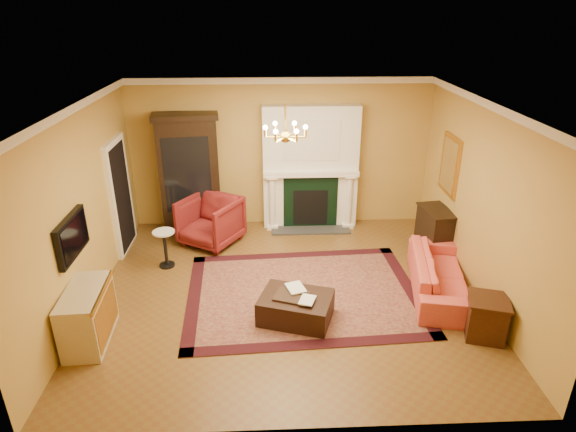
{
  "coord_description": "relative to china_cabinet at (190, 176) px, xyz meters",
  "views": [
    {
      "loc": [
        -0.25,
        -6.61,
        4.26
      ],
      "look_at": [
        0.05,
        0.3,
        1.2
      ],
      "focal_mm": 30.0,
      "sensor_mm": 36.0,
      "label": 1
    }
  ],
  "objects": [
    {
      "name": "floor",
      "position": [
        1.8,
        -2.49,
        -1.15
      ],
      "size": [
        6.0,
        5.5,
        0.02
      ],
      "primitive_type": "cube",
      "color": "brown",
      "rests_on": "ground"
    },
    {
      "name": "ceiling",
      "position": [
        1.8,
        -2.49,
        1.87
      ],
      "size": [
        6.0,
        5.5,
        0.02
      ],
      "primitive_type": "cube",
      "color": "white",
      "rests_on": "wall_back"
    },
    {
      "name": "wall_back",
      "position": [
        1.8,
        0.27,
        0.36
      ],
      "size": [
        6.0,
        0.02,
        3.0
      ],
      "primitive_type": "cube",
      "color": "#BC9443",
      "rests_on": "floor"
    },
    {
      "name": "wall_front",
      "position": [
        1.8,
        -5.25,
        0.36
      ],
      "size": [
        6.0,
        0.02,
        3.0
      ],
      "primitive_type": "cube",
      "color": "#BC9443",
      "rests_on": "floor"
    },
    {
      "name": "wall_left",
      "position": [
        -1.21,
        -2.49,
        0.36
      ],
      "size": [
        0.02,
        5.5,
        3.0
      ],
      "primitive_type": "cube",
      "color": "#BC9443",
      "rests_on": "floor"
    },
    {
      "name": "wall_right",
      "position": [
        4.81,
        -2.49,
        0.36
      ],
      "size": [
        0.02,
        5.5,
        3.0
      ],
      "primitive_type": "cube",
      "color": "#BC9443",
      "rests_on": "floor"
    },
    {
      "name": "fireplace",
      "position": [
        2.4,
        0.08,
        0.06
      ],
      "size": [
        1.9,
        0.7,
        2.5
      ],
      "color": "white",
      "rests_on": "wall_back"
    },
    {
      "name": "crown_molding",
      "position": [
        1.8,
        -1.53,
        1.8
      ],
      "size": [
        6.0,
        5.5,
        0.12
      ],
      "color": "white",
      "rests_on": "ceiling"
    },
    {
      "name": "doorway",
      "position": [
        -1.15,
        -0.79,
        -0.09
      ],
      "size": [
        0.08,
        1.05,
        2.1
      ],
      "color": "white",
      "rests_on": "wall_left"
    },
    {
      "name": "tv_panel",
      "position": [
        -1.14,
        -3.09,
        0.21
      ],
      "size": [
        0.09,
        0.95,
        0.58
      ],
      "color": "black",
      "rests_on": "wall_left"
    },
    {
      "name": "gilt_mirror",
      "position": [
        4.77,
        -1.09,
        0.51
      ],
      "size": [
        0.06,
        0.76,
        1.05
      ],
      "color": "gold",
      "rests_on": "wall_right"
    },
    {
      "name": "chandelier",
      "position": [
        1.8,
        -2.49,
        1.47
      ],
      "size": [
        0.63,
        0.55,
        0.53
      ],
      "color": "gold",
      "rests_on": "ceiling"
    },
    {
      "name": "oriental_rug",
      "position": [
        2.08,
        -2.56,
        -1.13
      ],
      "size": [
        3.82,
        2.96,
        0.01
      ],
      "primitive_type": "cube",
      "rotation": [
        0.0,
        0.0,
        0.06
      ],
      "color": "#460F19",
      "rests_on": "floor"
    },
    {
      "name": "china_cabinet",
      "position": [
        0.0,
        0.0,
        0.0
      ],
      "size": [
        1.2,
        0.66,
        2.28
      ],
      "primitive_type": "cube",
      "rotation": [
        0.0,
        0.0,
        0.13
      ],
      "color": "black",
      "rests_on": "floor"
    },
    {
      "name": "wingback_armchair",
      "position": [
        0.43,
        -0.69,
        -0.63
      ],
      "size": [
        1.32,
        1.3,
        1.01
      ],
      "primitive_type": "imported",
      "rotation": [
        0.0,
        0.0,
        -0.54
      ],
      "color": "maroon",
      "rests_on": "floor"
    },
    {
      "name": "pedestal_table",
      "position": [
        -0.27,
        -1.57,
        -0.74
      ],
      "size": [
        0.38,
        0.38,
        0.68
      ],
      "color": "black",
      "rests_on": "floor"
    },
    {
      "name": "commode",
      "position": [
        -0.93,
        -3.58,
        -0.75
      ],
      "size": [
        0.56,
        1.08,
        0.79
      ],
      "primitive_type": "cube",
      "rotation": [
        0.0,
        0.0,
        0.06
      ],
      "color": "#C5B990",
      "rests_on": "floor"
    },
    {
      "name": "coral_sofa",
      "position": [
        4.26,
        -2.57,
        -0.73
      ],
      "size": [
        1.0,
        2.16,
        0.81
      ],
      "primitive_type": "imported",
      "rotation": [
        0.0,
        0.0,
        1.38
      ],
      "color": "#DA5545",
      "rests_on": "floor"
    },
    {
      "name": "end_table",
      "position": [
        4.52,
        -3.73,
        -0.85
      ],
      "size": [
        0.62,
        0.62,
        0.57
      ],
      "primitive_type": "cube",
      "rotation": [
        0.0,
        0.0,
        -0.3
      ],
      "color": "#3A1B0F",
      "rests_on": "floor"
    },
    {
      "name": "console_table",
      "position": [
        4.58,
        -1.3,
        -0.71
      ],
      "size": [
        0.54,
        0.82,
        0.85
      ],
      "primitive_type": "cube",
      "rotation": [
        0.0,
        0.0,
        0.13
      ],
      "color": "black",
      "rests_on": "floor"
    },
    {
      "name": "leather_ottoman",
      "position": [
        1.92,
        -3.24,
        -0.93
      ],
      "size": [
        1.19,
        1.01,
        0.38
      ],
      "primitive_type": "cube",
      "rotation": [
        0.0,
        0.0,
        -0.32
      ],
      "color": "black",
      "rests_on": "oriental_rug"
    },
    {
      "name": "ottoman_tray",
      "position": [
        1.86,
        -3.25,
        -0.73
      ],
      "size": [
        0.57,
        0.51,
        0.03
      ],
      "primitive_type": "cube",
      "rotation": [
        0.0,
        0.0,
        -0.36
      ],
      "color": "black",
      "rests_on": "leather_ottoman"
    },
    {
      "name": "book_a",
      "position": [
        1.81,
        -3.12,
        -0.55
      ],
      "size": [
        0.24,
        0.1,
        0.32
      ],
      "primitive_type": "imported",
      "rotation": [
        0.0,
        0.0,
        0.3
      ],
      "color": "gray",
      "rests_on": "ottoman_tray"
    },
    {
      "name": "book_b",
      "position": [
        1.98,
        -3.36,
        -0.57
      ],
      "size": [
        0.2,
        0.09,
        0.28
      ],
      "primitive_type": "imported",
      "rotation": [
        0.0,
        0.0,
        -0.34
      ],
      "color": "gray",
      "rests_on": "ottoman_tray"
    },
    {
      "name": "topiary_left",
      "position": [
        1.66,
        0.04,
        0.3
      ],
      "size": [
        0.14,
        0.14,
        0.38
      ],
      "color": "gray",
      "rests_on": "fireplace"
    },
    {
      "name": "topiary_right",
      "position": [
        2.97,
        0.04,
        0.3
      ],
      "size": [
        0.14,
        0.14,
        0.39
      ],
      "color": "gray",
      "rests_on": "fireplace"
    }
  ]
}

